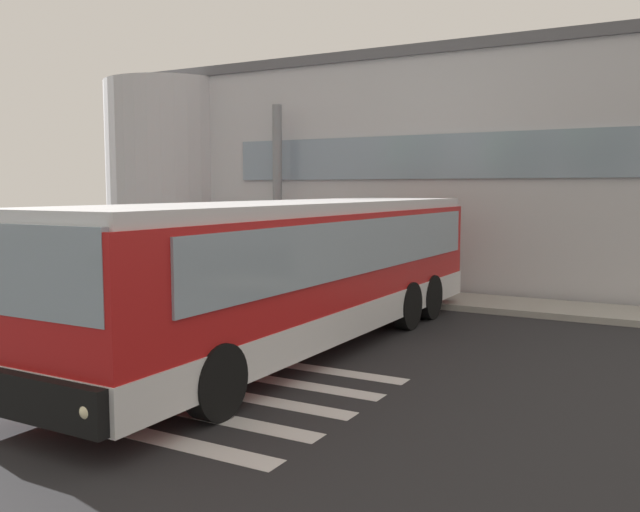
{
  "coord_description": "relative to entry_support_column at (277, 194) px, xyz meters",
  "views": [
    {
      "loc": [
        7.99,
        -11.86,
        2.94
      ],
      "look_at": [
        0.93,
        0.76,
        1.5
      ],
      "focal_mm": 38.19,
      "sensor_mm": 36.0,
      "label": 1
    }
  ],
  "objects": [
    {
      "name": "boarding_curb",
      "position": [
        3.13,
        -0.6,
        -2.7
      ],
      "size": [
        21.49,
        2.0,
        0.15
      ],
      "primitive_type": "cube",
      "color": "#9E9B93",
      "rests_on": "ground"
    },
    {
      "name": "bus_main_foreground",
      "position": [
        4.68,
        -6.66,
        -1.44
      ],
      "size": [
        3.06,
        11.66,
        2.7
      ],
      "color": "red",
      "rests_on": "ground"
    },
    {
      "name": "ground_plane",
      "position": [
        3.13,
        -5.4,
        -2.79
      ],
      "size": [
        80.0,
        90.0,
        0.02
      ],
      "primitive_type": "cube",
      "color": "#232326",
      "rests_on": "ground"
    },
    {
      "name": "entry_support_column",
      "position": [
        0.0,
        0.0,
        0.0
      ],
      "size": [
        0.28,
        0.28,
        5.26
      ],
      "primitive_type": "cylinder",
      "color": "slate",
      "rests_on": "boarding_curb"
    },
    {
      "name": "passenger_near_column",
      "position": [
        0.8,
        -0.75,
        -1.7
      ],
      "size": [
        0.5,
        0.4,
        1.68
      ],
      "color": "#4C4233",
      "rests_on": "boarding_curb"
    },
    {
      "name": "bay_paint_stripes",
      "position": [
        5.13,
        -9.6,
        -2.78
      ],
      "size": [
        4.4,
        3.96,
        0.01
      ],
      "color": "silver",
      "rests_on": "ground"
    },
    {
      "name": "terminal_building",
      "position": [
        2.46,
        6.15,
        0.64
      ],
      "size": [
        19.29,
        13.8,
        6.86
      ],
      "color": "#B7B7BC",
      "rests_on": "ground"
    },
    {
      "name": "passenger_by_doorway",
      "position": [
        1.9,
        -1.13,
        -1.67
      ],
      "size": [
        0.56,
        0.47,
        1.68
      ],
      "color": "#2D2D33",
      "rests_on": "boarding_curb"
    }
  ]
}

